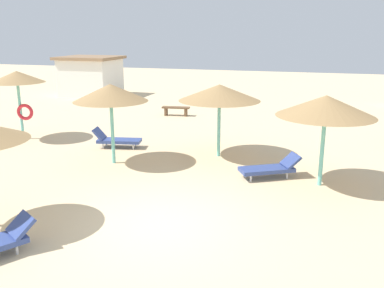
{
  "coord_description": "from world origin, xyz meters",
  "views": [
    {
      "loc": [
        3.5,
        -8.58,
        4.48
      ],
      "look_at": [
        0.0,
        3.0,
        1.2
      ],
      "focal_mm": 39.17,
      "sensor_mm": 36.0,
      "label": 1
    }
  ],
  "objects_px": {
    "parasol_8": "(219,93)",
    "lounger_0": "(116,140)",
    "parasol_0": "(111,93)",
    "parasol_7": "(17,78)",
    "bench_0": "(176,109)",
    "beach_cabana": "(91,76)",
    "parasol_4": "(326,106)",
    "lounger_4": "(271,168)"
  },
  "relations": [
    {
      "from": "parasol_8",
      "to": "lounger_0",
      "type": "xyz_separation_m",
      "value": [
        -4.16,
        -0.03,
        -2.03
      ]
    },
    {
      "from": "parasol_0",
      "to": "parasol_7",
      "type": "xyz_separation_m",
      "value": [
        -5.27,
        1.93,
        0.13
      ]
    },
    {
      "from": "parasol_0",
      "to": "bench_0",
      "type": "xyz_separation_m",
      "value": [
        -0.66,
        8.63,
        -2.12
      ]
    },
    {
      "from": "bench_0",
      "to": "beach_cabana",
      "type": "distance_m",
      "value": 9.68
    },
    {
      "from": "bench_0",
      "to": "lounger_0",
      "type": "bearing_deg",
      "value": -91.49
    },
    {
      "from": "parasol_0",
      "to": "beach_cabana",
      "type": "xyz_separation_m",
      "value": [
        -8.78,
        13.8,
        -1.06
      ]
    },
    {
      "from": "parasol_4",
      "to": "lounger_0",
      "type": "xyz_separation_m",
      "value": [
        -7.76,
        2.03,
        -2.08
      ]
    },
    {
      "from": "lounger_4",
      "to": "beach_cabana",
      "type": "bearing_deg",
      "value": 135.95
    },
    {
      "from": "lounger_0",
      "to": "bench_0",
      "type": "bearing_deg",
      "value": 88.51
    },
    {
      "from": "parasol_7",
      "to": "parasol_0",
      "type": "bearing_deg",
      "value": -20.14
    },
    {
      "from": "parasol_4",
      "to": "lounger_4",
      "type": "relative_size",
      "value": 1.45
    },
    {
      "from": "parasol_4",
      "to": "lounger_0",
      "type": "bearing_deg",
      "value": 165.35
    },
    {
      "from": "parasol_4",
      "to": "beach_cabana",
      "type": "height_order",
      "value": "beach_cabana"
    },
    {
      "from": "parasol_7",
      "to": "lounger_4",
      "type": "xyz_separation_m",
      "value": [
        10.71,
        -1.88,
        -2.27
      ]
    },
    {
      "from": "parasol_0",
      "to": "parasol_4",
      "type": "xyz_separation_m",
      "value": [
        6.92,
        -0.19,
        -0.06
      ]
    },
    {
      "from": "parasol_7",
      "to": "parasol_8",
      "type": "bearing_deg",
      "value": -0.43
    },
    {
      "from": "parasol_0",
      "to": "parasol_8",
      "type": "height_order",
      "value": "parasol_0"
    },
    {
      "from": "parasol_4",
      "to": "bench_0",
      "type": "height_order",
      "value": "parasol_4"
    },
    {
      "from": "lounger_0",
      "to": "beach_cabana",
      "type": "relative_size",
      "value": 0.49
    },
    {
      "from": "parasol_8",
      "to": "lounger_0",
      "type": "height_order",
      "value": "parasol_8"
    },
    {
      "from": "lounger_0",
      "to": "lounger_4",
      "type": "relative_size",
      "value": 1.0
    },
    {
      "from": "parasol_8",
      "to": "lounger_4",
      "type": "xyz_separation_m",
      "value": [
        2.12,
        -1.82,
        -2.03
      ]
    },
    {
      "from": "parasol_4",
      "to": "lounger_4",
      "type": "bearing_deg",
      "value": 170.85
    },
    {
      "from": "parasol_4",
      "to": "parasol_7",
      "type": "bearing_deg",
      "value": 170.12
    },
    {
      "from": "parasol_0",
      "to": "lounger_0",
      "type": "distance_m",
      "value": 2.94
    },
    {
      "from": "parasol_0",
      "to": "parasol_7",
      "type": "relative_size",
      "value": 0.96
    },
    {
      "from": "parasol_7",
      "to": "lounger_0",
      "type": "distance_m",
      "value": 4.98
    },
    {
      "from": "parasol_8",
      "to": "lounger_4",
      "type": "relative_size",
      "value": 1.5
    },
    {
      "from": "parasol_0",
      "to": "parasol_4",
      "type": "relative_size",
      "value": 0.98
    },
    {
      "from": "parasol_8",
      "to": "lounger_4",
      "type": "bearing_deg",
      "value": -40.69
    },
    {
      "from": "bench_0",
      "to": "beach_cabana",
      "type": "relative_size",
      "value": 0.39
    },
    {
      "from": "parasol_8",
      "to": "parasol_0",
      "type": "bearing_deg",
      "value": -150.58
    },
    {
      "from": "lounger_4",
      "to": "parasol_7",
      "type": "bearing_deg",
      "value": 170.02
    },
    {
      "from": "beach_cabana",
      "to": "parasol_4",
      "type": "bearing_deg",
      "value": -41.71
    },
    {
      "from": "lounger_0",
      "to": "bench_0",
      "type": "relative_size",
      "value": 1.27
    },
    {
      "from": "parasol_7",
      "to": "bench_0",
      "type": "bearing_deg",
      "value": 55.47
    },
    {
      "from": "parasol_4",
      "to": "lounger_4",
      "type": "distance_m",
      "value": 2.57
    },
    {
      "from": "lounger_4",
      "to": "bench_0",
      "type": "bearing_deg",
      "value": 125.39
    },
    {
      "from": "parasol_7",
      "to": "lounger_0",
      "type": "xyz_separation_m",
      "value": [
        4.43,
        -0.09,
        -2.26
      ]
    },
    {
      "from": "lounger_0",
      "to": "bench_0",
      "type": "height_order",
      "value": "lounger_0"
    },
    {
      "from": "parasol_4",
      "to": "lounger_0",
      "type": "relative_size",
      "value": 1.45
    },
    {
      "from": "lounger_4",
      "to": "bench_0",
      "type": "height_order",
      "value": "lounger_4"
    }
  ]
}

